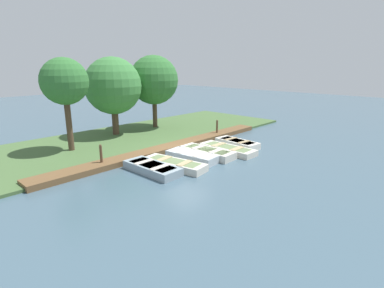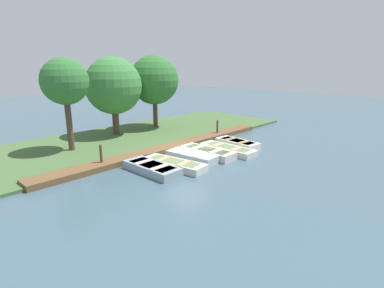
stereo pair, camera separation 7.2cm
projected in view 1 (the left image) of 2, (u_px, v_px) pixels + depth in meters
The scene contains 14 objects.
ground_plane at pixel (186, 154), 16.36m from camera, with size 80.00×80.00×0.00m, color #425B6B.
shore_bank at pixel (132, 138), 19.66m from camera, with size 8.00×24.00×0.14m.
dock_walkway at pixel (170, 147), 17.18m from camera, with size 1.04×15.68×0.27m.
rowboat_0 at pixel (152, 168), 13.59m from camera, with size 2.92×1.20×0.40m.
rowboat_1 at pixel (174, 164), 14.19m from camera, with size 3.34×1.54×0.36m.
rowboat_2 at pixel (192, 156), 15.28m from camera, with size 2.84×1.33×0.42m.
rowboat_3 at pixel (207, 152), 16.00m from camera, with size 3.12×1.23×0.41m.
rowboat_4 at pixel (227, 149), 16.71m from camera, with size 3.30×1.10×0.34m.
rowboat_5 at pixel (237, 143), 17.87m from camera, with size 2.78×1.28×0.39m.
mooring_post_near at pixel (101, 156), 14.09m from camera, with size 0.13×0.13×1.15m.
mooring_post_far at pixel (217, 128), 20.21m from camera, with size 0.13×0.13×1.15m.
park_tree_far_left at pixel (64, 82), 15.72m from camera, with size 2.48×2.48×5.13m.
park_tree_left at pixel (113, 86), 19.63m from camera, with size 3.73×3.73×5.26m.
park_tree_center at pixel (154, 80), 21.93m from camera, with size 3.57×3.57×5.42m.
Camera 1 is at (10.98, -11.17, 4.77)m, focal length 28.00 mm.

